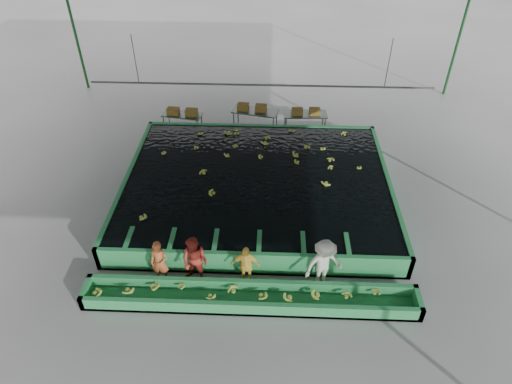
{
  "coord_description": "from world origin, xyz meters",
  "views": [
    {
      "loc": [
        0.53,
        -12.24,
        11.12
      ],
      "look_at": [
        0.0,
        0.5,
        1.0
      ],
      "focal_mm": 32.0,
      "sensor_mm": 36.0,
      "label": 1
    }
  ],
  "objects_px": {
    "worker_a": "(160,262)",
    "packing_table_mid": "(255,120)",
    "worker_b": "(195,261)",
    "packing_table_right": "(305,122)",
    "box_stack_mid": "(252,110)",
    "sorting_trough": "(250,297)",
    "worker_d": "(324,264)",
    "flotation_tank": "(257,187)",
    "worker_c": "(246,266)",
    "box_stack_right": "(306,114)",
    "packing_table_left": "(183,122)",
    "box_stack_left": "(183,115)"
  },
  "relations": [
    {
      "from": "worker_b",
      "to": "worker_a",
      "type": "bearing_deg",
      "value": -160.42
    },
    {
      "from": "flotation_tank",
      "to": "worker_c",
      "type": "relative_size",
      "value": 6.67
    },
    {
      "from": "worker_c",
      "to": "packing_table_left",
      "type": "distance_m",
      "value": 9.84
    },
    {
      "from": "worker_c",
      "to": "box_stack_left",
      "type": "distance_m",
      "value": 9.76
    },
    {
      "from": "sorting_trough",
      "to": "worker_d",
      "type": "distance_m",
      "value": 2.41
    },
    {
      "from": "packing_table_right",
      "to": "worker_d",
      "type": "bearing_deg",
      "value": -89.1
    },
    {
      "from": "packing_table_right",
      "to": "box_stack_mid",
      "type": "bearing_deg",
      "value": 176.89
    },
    {
      "from": "packing_table_right",
      "to": "box_stack_mid",
      "type": "xyz_separation_m",
      "value": [
        -2.46,
        0.13,
        0.5
      ]
    },
    {
      "from": "flotation_tank",
      "to": "box_stack_right",
      "type": "bearing_deg",
      "value": 67.66
    },
    {
      "from": "packing_table_mid",
      "to": "sorting_trough",
      "type": "bearing_deg",
      "value": -88.38
    },
    {
      "from": "packing_table_mid",
      "to": "packing_table_right",
      "type": "relative_size",
      "value": 1.06
    },
    {
      "from": "packing_table_left",
      "to": "packing_table_mid",
      "type": "distance_m",
      "value": 3.4
    },
    {
      "from": "box_stack_right",
      "to": "worker_b",
      "type": "bearing_deg",
      "value": -112.08
    },
    {
      "from": "packing_table_right",
      "to": "box_stack_mid",
      "type": "height_order",
      "value": "box_stack_mid"
    },
    {
      "from": "worker_b",
      "to": "packing_table_mid",
      "type": "xyz_separation_m",
      "value": [
        1.43,
        9.44,
        -0.41
      ]
    },
    {
      "from": "worker_d",
      "to": "packing_table_left",
      "type": "xyz_separation_m",
      "value": [
        -5.85,
        9.19,
        -0.5
      ]
    },
    {
      "from": "box_stack_right",
      "to": "worker_d",
      "type": "bearing_deg",
      "value": -89.21
    },
    {
      "from": "packing_table_mid",
      "to": "worker_d",
      "type": "bearing_deg",
      "value": -75.37
    },
    {
      "from": "packing_table_left",
      "to": "box_stack_left",
      "type": "height_order",
      "value": "box_stack_left"
    },
    {
      "from": "sorting_trough",
      "to": "worker_b",
      "type": "height_order",
      "value": "worker_b"
    },
    {
      "from": "flotation_tank",
      "to": "box_stack_right",
      "type": "height_order",
      "value": "box_stack_right"
    },
    {
      "from": "worker_b",
      "to": "packing_table_right",
      "type": "xyz_separation_m",
      "value": [
        3.74,
        9.32,
        -0.43
      ]
    },
    {
      "from": "worker_a",
      "to": "worker_d",
      "type": "relative_size",
      "value": 0.85
    },
    {
      "from": "flotation_tank",
      "to": "packing_table_left",
      "type": "bearing_deg",
      "value": 126.97
    },
    {
      "from": "worker_c",
      "to": "packing_table_mid",
      "type": "relative_size",
      "value": 0.71
    },
    {
      "from": "worker_c",
      "to": "worker_d",
      "type": "height_order",
      "value": "worker_d"
    },
    {
      "from": "worker_a",
      "to": "packing_table_right",
      "type": "height_order",
      "value": "worker_a"
    },
    {
      "from": "worker_c",
      "to": "worker_d",
      "type": "xyz_separation_m",
      "value": [
        2.35,
        0.0,
        0.16
      ]
    },
    {
      "from": "sorting_trough",
      "to": "worker_a",
      "type": "distance_m",
      "value": 2.98
    },
    {
      "from": "worker_a",
      "to": "worker_d",
      "type": "bearing_deg",
      "value": 7.68
    },
    {
      "from": "packing_table_right",
      "to": "box_stack_right",
      "type": "xyz_separation_m",
      "value": [
        0.02,
        -0.04,
        0.45
      ]
    },
    {
      "from": "worker_c",
      "to": "packing_table_left",
      "type": "xyz_separation_m",
      "value": [
        -3.5,
        9.19,
        -0.34
      ]
    },
    {
      "from": "sorting_trough",
      "to": "box_stack_left",
      "type": "bearing_deg",
      "value": 110.14
    },
    {
      "from": "worker_a",
      "to": "packing_table_left",
      "type": "bearing_deg",
      "value": 103.03
    },
    {
      "from": "packing_table_mid",
      "to": "box_stack_mid",
      "type": "distance_m",
      "value": 0.5
    },
    {
      "from": "worker_d",
      "to": "packing_table_mid",
      "type": "distance_m",
      "value": 9.76
    },
    {
      "from": "worker_a",
      "to": "box_stack_left",
      "type": "distance_m",
      "value": 9.16
    },
    {
      "from": "packing_table_mid",
      "to": "box_stack_right",
      "type": "height_order",
      "value": "box_stack_right"
    },
    {
      "from": "packing_table_mid",
      "to": "box_stack_right",
      "type": "distance_m",
      "value": 2.38
    },
    {
      "from": "worker_d",
      "to": "box_stack_mid",
      "type": "distance_m",
      "value": 9.81
    },
    {
      "from": "packing_table_right",
      "to": "worker_c",
      "type": "bearing_deg",
      "value": -103.3
    },
    {
      "from": "packing_table_mid",
      "to": "packing_table_right",
      "type": "distance_m",
      "value": 2.32
    },
    {
      "from": "flotation_tank",
      "to": "worker_a",
      "type": "height_order",
      "value": "worker_a"
    },
    {
      "from": "flotation_tank",
      "to": "sorting_trough",
      "type": "height_order",
      "value": "flotation_tank"
    },
    {
      "from": "packing_table_right",
      "to": "worker_a",
      "type": "bearing_deg",
      "value": -117.47
    },
    {
      "from": "worker_a",
      "to": "packing_table_mid",
      "type": "xyz_separation_m",
      "value": [
        2.53,
        9.44,
        -0.3
      ]
    },
    {
      "from": "sorting_trough",
      "to": "worker_a",
      "type": "xyz_separation_m",
      "value": [
        -2.82,
        0.8,
        0.53
      ]
    },
    {
      "from": "packing_table_right",
      "to": "sorting_trough",
      "type": "bearing_deg",
      "value": -101.32
    },
    {
      "from": "worker_c",
      "to": "packing_table_left",
      "type": "bearing_deg",
      "value": 113.69
    },
    {
      "from": "worker_d",
      "to": "box_stack_mid",
      "type": "height_order",
      "value": "worker_d"
    }
  ]
}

